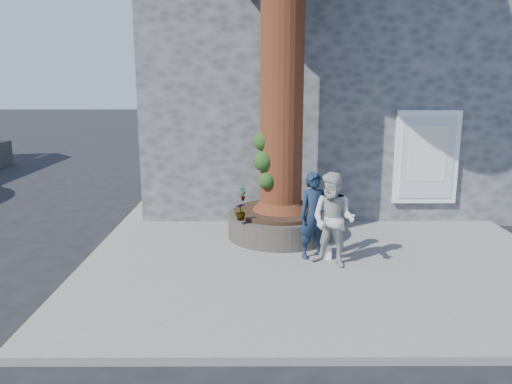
{
  "coord_description": "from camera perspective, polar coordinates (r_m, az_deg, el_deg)",
  "views": [
    {
      "loc": [
        0.22,
        -8.54,
        3.41
      ],
      "look_at": [
        0.26,
        1.36,
        1.25
      ],
      "focal_mm": 35.0,
      "sensor_mm": 36.0,
      "label": 1
    }
  ],
  "objects": [
    {
      "name": "plant_a",
      "position": [
        11.66,
        -1.54,
        -0.15
      ],
      "size": [
        0.21,
        0.16,
        0.35
      ],
      "primitive_type": "imported",
      "rotation": [
        0.0,
        0.0,
        0.22
      ],
      "color": "gray",
      "rests_on": "planter"
    },
    {
      "name": "pavement",
      "position": [
        10.19,
        7.07,
        -6.98
      ],
      "size": [
        9.0,
        8.0,
        0.12
      ],
      "primitive_type": "cube",
      "color": "slate",
      "rests_on": "ground"
    },
    {
      "name": "plant_d",
      "position": [
        10.78,
        5.51,
        -1.47
      ],
      "size": [
        0.27,
        0.29,
        0.27
      ],
      "primitive_type": "imported",
      "rotation": [
        0.0,
        0.0,
        4.96
      ],
      "color": "gray",
      "rests_on": "planter"
    },
    {
      "name": "plant_b",
      "position": [
        11.28,
        3.56,
        -0.46
      ],
      "size": [
        0.3,
        0.3,
        0.4
      ],
      "primitive_type": "imported",
      "rotation": [
        0.0,
        0.0,
        2.13
      ],
      "color": "gray",
      "rests_on": "planter"
    },
    {
      "name": "plant_c",
      "position": [
        10.01,
        -1.76,
        -2.24
      ],
      "size": [
        0.26,
        0.26,
        0.35
      ],
      "primitive_type": "imported",
      "rotation": [
        0.0,
        0.0,
        3.6
      ],
      "color": "gray",
      "rests_on": "planter"
    },
    {
      "name": "stone_shop",
      "position": [
        15.9,
        8.19,
        11.27
      ],
      "size": [
        10.3,
        8.3,
        6.3
      ],
      "color": "#45484A",
      "rests_on": "ground"
    },
    {
      "name": "yellow_line",
      "position": [
        10.64,
        -18.24,
        -7.01
      ],
      "size": [
        0.1,
        30.0,
        0.01
      ],
      "primitive_type": "cube",
      "color": "yellow",
      "rests_on": "ground"
    },
    {
      "name": "ground",
      "position": [
        9.19,
        -1.59,
        -9.46
      ],
      "size": [
        120.0,
        120.0,
        0.0
      ],
      "primitive_type": "plane",
      "color": "black",
      "rests_on": "ground"
    },
    {
      "name": "man",
      "position": [
        9.54,
        6.64,
        -2.71
      ],
      "size": [
        0.69,
        0.55,
        1.66
      ],
      "primitive_type": "imported",
      "rotation": [
        0.0,
        0.0,
        0.28
      ],
      "color": "#132036",
      "rests_on": "pavement"
    },
    {
      "name": "shopping_bag",
      "position": [
        9.69,
        8.04,
        -6.79
      ],
      "size": [
        0.22,
        0.15,
        0.28
      ],
      "primitive_type": "cube",
      "rotation": [
        0.0,
        0.0,
        -0.16
      ],
      "color": "white",
      "rests_on": "pavement"
    },
    {
      "name": "woman",
      "position": [
        9.17,
        8.83,
        -3.16
      ],
      "size": [
        1.06,
        1.0,
        1.74
      ],
      "primitive_type": "imported",
      "rotation": [
        0.0,
        0.0,
        -0.55
      ],
      "color": "#ACABA5",
      "rests_on": "pavement"
    },
    {
      "name": "planter",
      "position": [
        10.97,
        2.83,
        -3.57
      ],
      "size": [
        2.3,
        2.3,
        0.6
      ],
      "color": "black",
      "rests_on": "pavement"
    }
  ]
}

